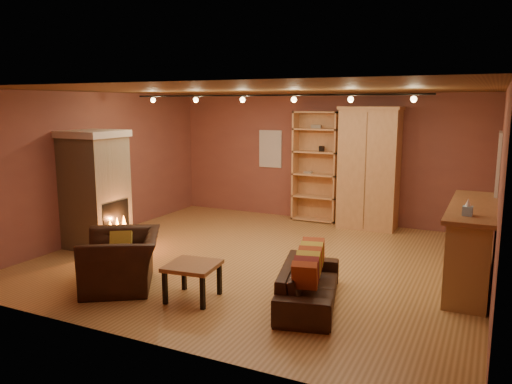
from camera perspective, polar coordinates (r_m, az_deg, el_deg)
The scene contains 16 objects.
floor at distance 8.48m, azimuth 0.70°, elevation -7.68°, with size 7.00×7.00×0.00m, color olive.
ceiling at distance 8.08m, azimuth 0.74°, elevation 11.59°, with size 7.00×7.00×0.00m, color brown.
back_wall at distance 11.17m, azimuth 7.81°, elevation 3.89°, with size 7.00×0.02×2.80m, color brown.
left_wall at distance 10.14m, azimuth -17.52°, elevation 2.89°, with size 0.02×6.50×2.80m, color brown.
right_wall at distance 7.42m, azimuth 26.03°, elevation -0.17°, with size 0.02×6.50×2.80m, color brown.
fireplace at distance 9.45m, azimuth -17.86°, elevation 0.29°, with size 1.01×0.98×2.12m.
back_window at distance 11.60m, azimuth 1.67°, elevation 4.95°, with size 0.56×0.04×0.86m, color silver.
bookcase at distance 11.11m, azimuth 6.93°, elevation 3.00°, with size 0.99×0.39×2.42m.
armoire at distance 10.59m, azimuth 12.80°, elevation 2.68°, with size 1.24×0.70×2.53m.
bar_counter at distance 7.83m, azimuth 23.37°, elevation -5.52°, with size 0.65×2.45×1.17m.
tissue_box at distance 6.93m, azimuth 23.05°, elevation -1.75°, with size 0.13×0.13×0.22m.
right_window at distance 8.77m, azimuth 25.97°, elevation 2.92°, with size 0.05×0.90×1.00m, color silver.
loveseat at distance 6.62m, azimuth 6.09°, elevation -9.55°, with size 0.93×1.85×0.75m.
armchair at distance 7.37m, azimuth -15.12°, elevation -6.57°, with size 1.30×1.42×1.04m.
coffee_table at distance 6.76m, azimuth -7.26°, elevation -8.73°, with size 0.72×0.72×0.49m.
track_rail at distance 8.26m, azimuth 1.34°, elevation 10.76°, with size 5.20×0.09×0.13m.
Camera 1 is at (3.42, -7.32, 2.59)m, focal length 35.00 mm.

